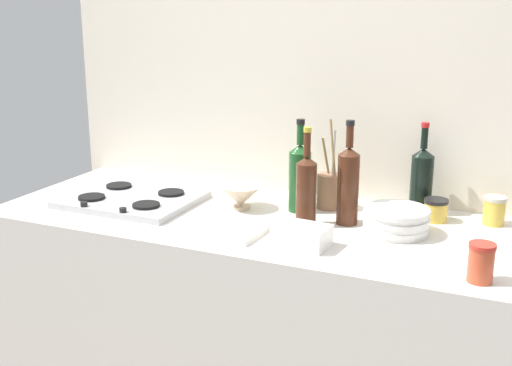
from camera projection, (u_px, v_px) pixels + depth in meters
counter_block at (256, 337)px, 2.33m from camera, size 1.80×0.70×0.90m
backsplash_panel at (297, 122)px, 2.48m from camera, size 1.90×0.06×2.33m
stovetop_hob at (132, 199)px, 2.37m from camera, size 0.46×0.37×0.04m
plate_stack at (396, 220)px, 2.05m from camera, size 0.21×0.21×0.08m
wine_bottle_leftmost at (300, 176)px, 2.25m from camera, size 0.08×0.08×0.32m
wine_bottle_mid_left at (306, 189)px, 2.10m from camera, size 0.07×0.07×0.32m
wine_bottle_mid_right at (422, 179)px, 2.23m from camera, size 0.08×0.08×0.32m
wine_bottle_rightmost at (348, 184)px, 2.12m from camera, size 0.07×0.07×0.34m
mixing_bowl at (241, 196)px, 2.29m from camera, size 0.15×0.15×0.08m
butter_dish at (302, 236)px, 1.94m from camera, size 0.17×0.12×0.06m
utensil_crock at (329, 190)px, 2.29m from camera, size 0.08×0.08×0.32m
condiment_jar_front at (481, 263)px, 1.69m from camera, size 0.07×0.07×0.11m
condiment_jar_rear at (494, 210)px, 2.13m from camera, size 0.07×0.07×0.09m
condiment_jar_spare at (436, 210)px, 2.17m from camera, size 0.08×0.08×0.08m
cutting_board at (231, 229)px, 2.07m from camera, size 0.22×0.20×0.02m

